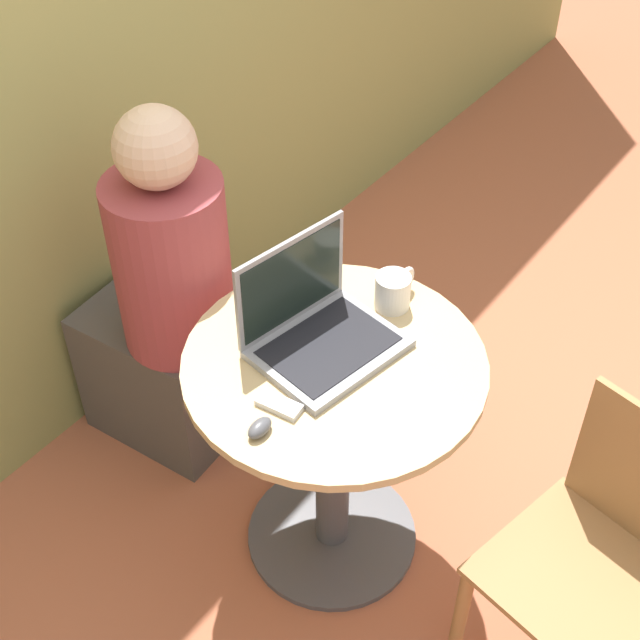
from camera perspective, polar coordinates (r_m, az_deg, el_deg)
ground_plane at (r=2.72m, az=0.76°, el=-13.65°), size 12.00×12.00×0.00m
back_wall at (r=2.43m, az=-18.77°, el=16.98°), size 7.00×0.05×2.60m
round_table at (r=2.33m, az=0.87°, el=-6.84°), size 0.75×0.75×0.74m
laptop at (r=2.16m, az=-0.23°, el=-0.40°), size 0.38×0.33×0.27m
cell_phone at (r=2.04m, az=-2.63°, el=-5.46°), size 0.06×0.11×0.02m
computer_mouse at (r=1.99m, az=-3.89°, el=-6.91°), size 0.07×0.04×0.03m
coffee_cup at (r=2.28m, az=4.67°, el=1.94°), size 0.14×0.09×0.09m
chair_empty at (r=2.26m, az=17.26°, el=-14.48°), size 0.47×0.47×0.82m
person_seated at (r=2.65m, az=-9.88°, el=0.26°), size 0.34×0.51×1.20m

